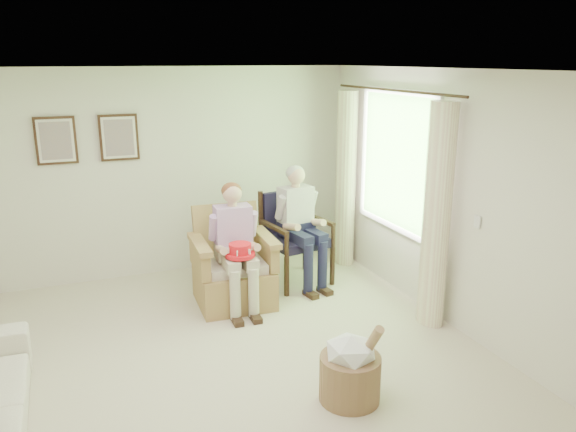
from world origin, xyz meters
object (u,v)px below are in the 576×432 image
object	(u,v)px
person_wicker	(235,238)
person_dark	(299,217)
red_hat	(240,251)
wood_armchair	(293,233)
wicker_armchair	(233,273)
hatbox	(351,368)

from	to	relation	value
person_wicker	person_dark	distance (m)	0.96
person_wicker	red_hat	bearing A→B (deg)	-90.76
wood_armchair	person_wicker	distance (m)	1.06
wood_armchair	person_wicker	bearing A→B (deg)	-159.36
wicker_armchair	person_wicker	size ratio (longest dim) A/B	0.79
wood_armchair	hatbox	xyz separation A→B (m)	(-0.57, -2.58, -0.32)
person_dark	hatbox	bearing A→B (deg)	-112.87
wood_armchair	hatbox	size ratio (longest dim) A/B	1.51
red_hat	wood_armchair	bearing A→B (deg)	38.47
wicker_armchair	person_dark	size ratio (longest dim) A/B	0.76
person_dark	hatbox	distance (m)	2.53
person_dark	red_hat	distance (m)	1.07
wood_armchair	hatbox	distance (m)	2.66
wood_armchair	person_wicker	xyz separation A→B (m)	(-0.90, -0.52, 0.20)
wood_armchair	person_dark	xyz separation A→B (m)	(0.00, -0.18, 0.25)
person_wicker	hatbox	size ratio (longest dim) A/B	1.88
hatbox	wood_armchair	bearing A→B (deg)	77.51
wood_armchair	wicker_armchair	bearing A→B (deg)	-166.68
hatbox	person_dark	bearing A→B (deg)	76.59
wood_armchair	person_dark	world-z (taller)	person_dark
wood_armchair	person_dark	bearing A→B (deg)	-99.46
person_wicker	hatbox	xyz separation A→B (m)	(0.33, -2.05, -0.52)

